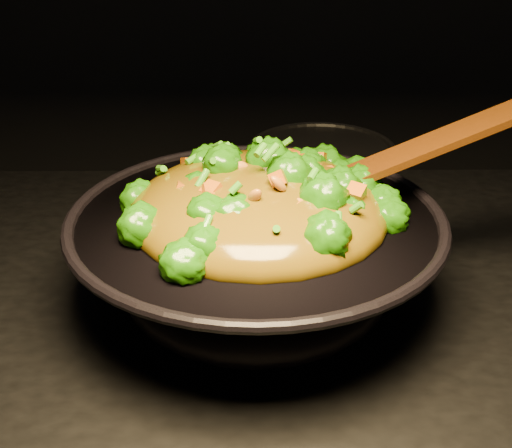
{
  "coord_description": "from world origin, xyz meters",
  "views": [
    {
      "loc": [
        -0.07,
        -0.6,
        1.34
      ],
      "look_at": [
        -0.06,
        0.05,
        1.0
      ],
      "focal_mm": 45.0,
      "sensor_mm": 36.0,
      "label": 1
    }
  ],
  "objects": [
    {
      "name": "wok",
      "position": [
        -0.06,
        0.04,
        0.96
      ],
      "size": [
        0.44,
        0.44,
        0.12
      ],
      "primitive_type": null,
      "rotation": [
        0.0,
        0.0,
        -0.08
      ],
      "color": "black",
      "rests_on": "stovetop"
    },
    {
      "name": "stir_fry",
      "position": [
        -0.06,
        0.05,
        1.07
      ],
      "size": [
        0.33,
        0.33,
        0.1
      ],
      "primitive_type": null,
      "rotation": [
        0.0,
        0.0,
        -0.13
      ],
      "color": "#1E6006",
      "rests_on": "wok"
    },
    {
      "name": "spatula",
      "position": [
        0.1,
        0.08,
        1.07
      ],
      "size": [
        0.3,
        0.07,
        0.13
      ],
      "primitive_type": "cube",
      "rotation": [
        0.0,
        -0.38,
        0.07
      ],
      "color": "#331007",
      "rests_on": "wok"
    },
    {
      "name": "back_pot",
      "position": [
        0.04,
        0.27,
        0.96
      ],
      "size": [
        0.24,
        0.24,
        0.12
      ],
      "primitive_type": "cylinder",
      "rotation": [
        0.0,
        0.0,
        -0.23
      ],
      "color": "black",
      "rests_on": "stovetop"
    }
  ]
}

